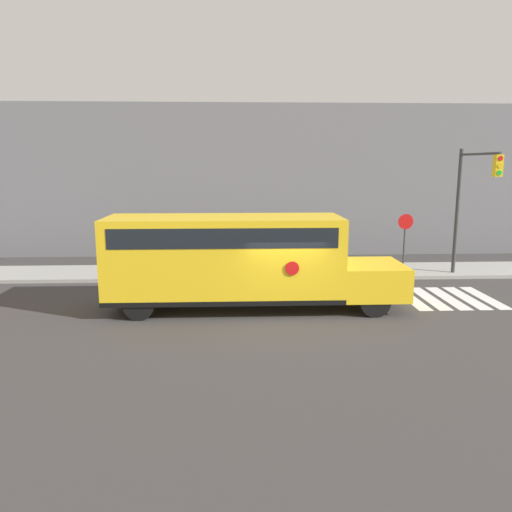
{
  "coord_description": "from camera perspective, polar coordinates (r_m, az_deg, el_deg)",
  "views": [
    {
      "loc": [
        -1.63,
        -15.61,
        4.93
      ],
      "look_at": [
        -0.89,
        1.45,
        1.75
      ],
      "focal_mm": 35.0,
      "sensor_mm": 36.0,
      "label": 1
    }
  ],
  "objects": [
    {
      "name": "school_bus",
      "position": [
        16.85,
        -2.21,
        -0.16
      ],
      "size": [
        10.02,
        2.57,
        3.18
      ],
      "color": "yellow",
      "rests_on": "ground"
    },
    {
      "name": "stop_sign",
      "position": [
        22.7,
        16.64,
        2.21
      ],
      "size": [
        0.66,
        0.1,
        2.77
      ],
      "color": "#38383A",
      "rests_on": "ground"
    },
    {
      "name": "sidewalk_strip",
      "position": [
        22.7,
        1.69,
        -1.81
      ],
      "size": [
        44.0,
        3.0,
        0.15
      ],
      "color": "#9E9E99",
      "rests_on": "ground"
    },
    {
      "name": "building_backdrop",
      "position": [
        28.67,
        0.78,
        8.71
      ],
      "size": [
        32.0,
        4.0,
        8.02
      ],
      "color": "slate",
      "rests_on": "ground"
    },
    {
      "name": "traffic_light",
      "position": [
        22.5,
        23.24,
        6.5
      ],
      "size": [
        0.28,
        3.31,
        5.55
      ],
      "color": "#38383A",
      "rests_on": "ground"
    },
    {
      "name": "crosswalk_stripes",
      "position": [
        19.92,
        21.05,
        -4.49
      ],
      "size": [
        3.3,
        3.2,
        0.01
      ],
      "color": "white",
      "rests_on": "ground"
    },
    {
      "name": "ground_plane",
      "position": [
        16.45,
        3.34,
        -6.91
      ],
      "size": [
        60.0,
        60.0,
        0.0
      ],
      "primitive_type": "plane",
      "color": "#3A3838"
    }
  ]
}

